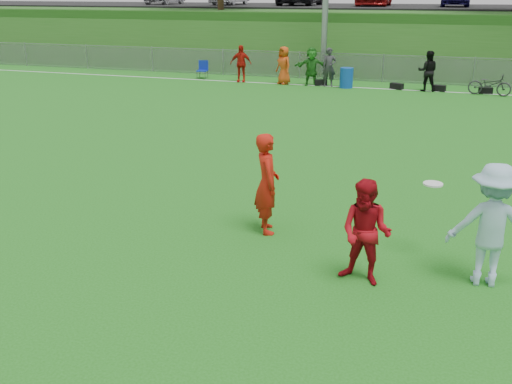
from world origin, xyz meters
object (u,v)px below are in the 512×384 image
at_px(player_blue, 491,225).
at_px(frisbee, 433,184).
at_px(recycling_bin, 346,78).
at_px(bicycle, 490,84).
at_px(player_red_center, 366,233).
at_px(player_red_left, 267,184).

bearing_deg(player_blue, frisbee, -45.64).
bearing_deg(recycling_bin, bicycle, -1.18).
bearing_deg(player_red_center, player_red_left, 157.39).
bearing_deg(player_red_center, player_blue, 30.47).
relative_size(frisbee, bicycle, 0.18).
height_order(player_red_center, recycling_bin, player_red_center).
bearing_deg(player_red_left, player_blue, -129.45).
height_order(player_red_left, player_blue, player_blue).
xyz_separation_m(player_red_center, recycling_bin, (-3.14, 17.72, -0.36)).
height_order(player_red_left, bicycle, player_red_left).
bearing_deg(recycling_bin, player_red_center, -79.96).
bearing_deg(player_red_center, bicycle, 94.40).
bearing_deg(player_red_left, bicycle, -42.17).
xyz_separation_m(recycling_bin, bicycle, (5.92, -0.12, 0.01)).
bearing_deg(recycling_bin, player_blue, -74.26).
bearing_deg(player_blue, recycling_bin, -79.46).
distance_m(player_blue, bicycle, 17.11).
xyz_separation_m(player_blue, recycling_bin, (-4.85, 17.19, -0.48)).
xyz_separation_m(player_red_left, player_red_center, (1.91, -1.39, -0.11)).
relative_size(player_red_center, recycling_bin, 1.82).
xyz_separation_m(player_red_left, bicycle, (4.70, 16.21, -0.46)).
distance_m(recycling_bin, bicycle, 5.92).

